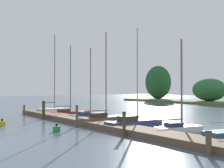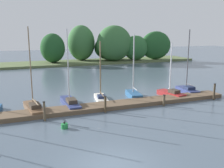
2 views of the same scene
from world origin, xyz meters
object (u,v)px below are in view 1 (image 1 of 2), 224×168
at_px(sailboat_1, 69,112).
at_px(mooring_piling_1, 44,110).
at_px(sailboat_2, 89,116).
at_px(mooring_piling_3, 124,124).
at_px(sailboat_4, 135,122).
at_px(mooring_piling_0, 24,110).
at_px(sailboat_3, 104,119).
at_px(channel_buoy_0, 2,123).
at_px(mooring_piling_4, 209,143).
at_px(sailboat_5, 180,126).
at_px(channel_buoy_1, 57,129).
at_px(sailboat_0, 54,110).
at_px(mooring_piling_2, 77,116).

xyz_separation_m(sailboat_1, mooring_piling_1, (2.09, -3.41, 0.47)).
xyz_separation_m(sailboat_2, mooring_piling_1, (-2.06, -3.14, 0.48)).
bearing_deg(mooring_piling_3, sailboat_4, 130.18).
bearing_deg(mooring_piling_0, mooring_piling_1, 0.96).
distance_m(sailboat_3, mooring_piling_0, 10.23).
bearing_deg(mooring_piling_3, sailboat_3, 156.58).
height_order(mooring_piling_1, channel_buoy_0, mooring_piling_1).
bearing_deg(mooring_piling_4, sailboat_5, 141.84).
bearing_deg(sailboat_2, sailboat_1, 94.43).
bearing_deg(channel_buoy_1, sailboat_2, 133.35).
distance_m(sailboat_0, sailboat_3, 10.06).
bearing_deg(mooring_piling_2, channel_buoy_1, -61.45).
relative_size(sailboat_1, channel_buoy_0, 13.23).
bearing_deg(sailboat_0, sailboat_4, -99.06).
height_order(sailboat_4, mooring_piling_2, sailboat_4).
bearing_deg(sailboat_5, sailboat_0, 101.69).
xyz_separation_m(mooring_piling_2, mooring_piling_3, (4.73, 0.28, -0.06)).
height_order(mooring_piling_2, mooring_piling_4, mooring_piling_2).
height_order(mooring_piling_1, channel_buoy_1, mooring_piling_1).
height_order(sailboat_3, channel_buoy_0, sailboat_3).
relative_size(sailboat_3, channel_buoy_1, 13.87).
height_order(sailboat_1, mooring_piling_2, sailboat_1).
bearing_deg(sailboat_1, mooring_piling_2, -108.10).
relative_size(sailboat_4, mooring_piling_3, 4.89).
relative_size(sailboat_5, mooring_piling_1, 3.58).
distance_m(sailboat_2, mooring_piling_2, 5.01).
distance_m(sailboat_2, mooring_piling_0, 7.40).
distance_m(sailboat_3, channel_buoy_1, 4.79).
bearing_deg(sailboat_1, mooring_piling_1, -142.89).
bearing_deg(sailboat_3, sailboat_2, 71.04).
distance_m(sailboat_4, channel_buoy_1, 5.11).
distance_m(sailboat_1, mooring_piling_2, 8.70).
bearing_deg(channel_buoy_0, sailboat_2, 91.60).
height_order(mooring_piling_0, mooring_piling_4, mooring_piling_0).
relative_size(sailboat_1, channel_buoy_1, 13.81).
distance_m(mooring_piling_3, channel_buoy_0, 9.32).
xyz_separation_m(mooring_piling_2, mooring_piling_4, (10.10, 0.18, -0.24)).
height_order(sailboat_0, mooring_piling_4, sailboat_0).
height_order(mooring_piling_2, channel_buoy_0, mooring_piling_2).
height_order(sailboat_2, sailboat_4, sailboat_4).
xyz_separation_m(mooring_piling_0, mooring_piling_2, (10.47, -0.00, 0.24)).
distance_m(sailboat_0, mooring_piling_1, 5.67).
relative_size(mooring_piling_1, mooring_piling_4, 1.58).
height_order(sailboat_0, sailboat_4, sailboat_0).
distance_m(mooring_piling_3, channel_buoy_1, 4.32).
distance_m(sailboat_0, sailboat_2, 6.81).
relative_size(sailboat_5, channel_buoy_0, 10.85).
bearing_deg(mooring_piling_1, sailboat_3, 25.22).
bearing_deg(mooring_piling_0, sailboat_3, 14.56).
bearing_deg(mooring_piling_4, sailboat_1, 169.62).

